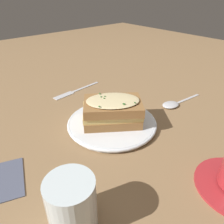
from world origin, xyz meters
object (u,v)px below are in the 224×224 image
(sandwich, at_px, (112,111))
(spoon, at_px, (173,104))
(fork, at_px, (73,92))
(dinner_plate, at_px, (112,123))
(water_glass, at_px, (72,204))

(sandwich, distance_m, spoon, 0.22)
(fork, bearing_deg, spoon, -152.66)
(spoon, bearing_deg, sandwich, 85.83)
(fork, xyz_separation_m, spoon, (0.18, -0.28, 0.00))
(dinner_plate, bearing_deg, water_glass, -143.38)
(sandwich, xyz_separation_m, spoon, (0.21, -0.04, -0.04))
(dinner_plate, bearing_deg, spoon, -10.78)
(fork, distance_m, spoon, 0.33)
(water_glass, xyz_separation_m, fork, (0.25, 0.41, -0.04))
(sandwich, distance_m, fork, 0.25)
(dinner_plate, distance_m, sandwich, 0.04)
(sandwich, bearing_deg, water_glass, -143.62)
(water_glass, distance_m, spoon, 0.45)
(water_glass, bearing_deg, fork, 58.01)
(dinner_plate, relative_size, spoon, 1.41)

